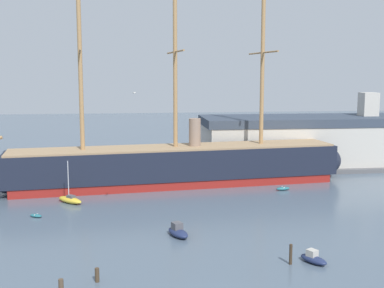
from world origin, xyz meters
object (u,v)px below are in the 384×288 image
(motorboat_far_right, at_px, (325,170))
(mooring_piling_left_pair, at_px, (61,287))
(motorboat_foreground_right, at_px, (313,258))
(dinghy_distant_centre, at_px, (181,164))
(sailboat_alongside_bow, at_px, (70,200))
(dinghy_far_left, at_px, (4,175))
(seagull_in_flight, at_px, (134,93))
(tall_ship, at_px, (176,165))
(motorboat_near_centre, at_px, (178,232))
(dinghy_mid_left, at_px, (36,216))
(dinghy_alongside_stern, at_px, (283,189))
(mooring_piling_nearest, at_px, (97,275))
(mooring_piling_right_pair, at_px, (291,254))
(dockside_warehouse_right, at_px, (336,141))

(motorboat_far_right, distance_m, mooring_piling_left_pair, 64.53)
(motorboat_foreground_right, distance_m, dinghy_distant_centre, 55.80)
(sailboat_alongside_bow, relative_size, dinghy_far_left, 2.69)
(dinghy_far_left, xyz_separation_m, dinghy_distant_centre, (33.59, 7.43, -0.04))
(seagull_in_flight, bearing_deg, tall_ship, 70.94)
(motorboat_near_centre, height_order, motorboat_far_right, motorboat_near_centre)
(sailboat_alongside_bow, bearing_deg, motorboat_far_right, 20.08)
(dinghy_mid_left, distance_m, mooring_piling_left_pair, 25.23)
(dinghy_alongside_stern, bearing_deg, dinghy_far_left, 160.51)
(motorboat_far_right, xyz_separation_m, mooring_piling_nearest, (-40.18, -45.73, 0.10))
(mooring_piling_nearest, height_order, mooring_piling_left_pair, mooring_piling_left_pair)
(dinghy_far_left, height_order, mooring_piling_right_pair, mooring_piling_right_pair)
(mooring_piling_right_pair, distance_m, dockside_warehouse_right, 57.16)
(tall_ship, xyz_separation_m, dinghy_alongside_stern, (17.00, -5.97, -3.23))
(dinghy_far_left, distance_m, seagull_in_flight, 42.51)
(dockside_warehouse_right, distance_m, seagull_in_flight, 54.66)
(motorboat_foreground_right, xyz_separation_m, dinghy_mid_left, (-30.64, 20.12, -0.25))
(sailboat_alongside_bow, xyz_separation_m, dinghy_far_left, (-14.24, 20.86, -0.26))
(dinghy_mid_left, distance_m, dinghy_distant_centre, 42.03)
(dinghy_distant_centre, relative_size, mooring_piling_right_pair, 0.98)
(tall_ship, height_order, motorboat_far_right, tall_ship)
(sailboat_alongside_bow, distance_m, motorboat_far_right, 48.78)
(dinghy_distant_centre, bearing_deg, mooring_piling_nearest, -103.46)
(mooring_piling_left_pair, bearing_deg, motorboat_near_centre, 51.00)
(dinghy_alongside_stern, relative_size, mooring_piling_nearest, 1.88)
(motorboat_foreground_right, distance_m, dinghy_far_left, 63.15)
(dinghy_distant_centre, distance_m, seagull_in_flight, 43.18)
(tall_ship, height_order, dockside_warehouse_right, tall_ship)
(dinghy_far_left, distance_m, mooring_piling_nearest, 53.66)
(dinghy_mid_left, height_order, dinghy_alongside_stern, dinghy_alongside_stern)
(motorboat_far_right, relative_size, mooring_piling_right_pair, 1.98)
(dinghy_distant_centre, xyz_separation_m, seagull_in_flight, (-9.88, -38.75, 16.29))
(dinghy_alongside_stern, bearing_deg, sailboat_alongside_bow, -173.27)
(motorboat_foreground_right, height_order, seagull_in_flight, seagull_in_flight)
(sailboat_alongside_bow, distance_m, dockside_warehouse_right, 56.06)
(sailboat_alongside_bow, distance_m, seagull_in_flight, 21.32)
(tall_ship, distance_m, dinghy_mid_left, 26.47)
(motorboat_near_centre, distance_m, motorboat_far_right, 46.25)
(dinghy_mid_left, bearing_deg, motorboat_near_centre, -29.58)
(dinghy_mid_left, xyz_separation_m, dinghy_distant_centre, (23.02, 35.16, 0.01))
(motorboat_far_right, height_order, mooring_piling_right_pair, mooring_piling_right_pair)
(dinghy_far_left, distance_m, dockside_warehouse_right, 65.11)
(dinghy_distant_centre, distance_m, dockside_warehouse_right, 32.00)
(dinghy_alongside_stern, bearing_deg, motorboat_far_right, 46.10)
(motorboat_far_right, relative_size, dockside_warehouse_right, 0.07)
(motorboat_foreground_right, xyz_separation_m, dinghy_distant_centre, (-7.61, 55.28, -0.24))
(motorboat_near_centre, bearing_deg, seagull_in_flight, 125.96)
(motorboat_far_right, bearing_deg, mooring_piling_nearest, -131.30)
(mooring_piling_left_pair, relative_size, seagull_in_flight, 1.07)
(motorboat_near_centre, height_order, dinghy_far_left, motorboat_near_centre)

